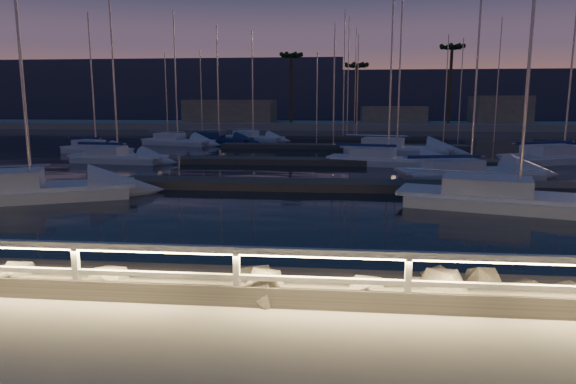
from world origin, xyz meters
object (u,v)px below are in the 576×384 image
object	(u,v)px
sailboat_j	(176,141)
sailboat_m	(252,137)
sailboat_a	(116,157)
sailboat_h	(467,171)
sailboat_i	(217,139)
sailboat_g	(385,159)
guard_rail	(346,266)
sailboat_k	(394,148)
sailboat_d	(511,198)
sailboat_l	(560,156)
sailboat_b	(26,189)
sailboat_e	(95,149)

from	to	relation	value
sailboat_j	sailboat_m	xyz separation A→B (m)	(6.53, 5.66, -0.00)
sailboat_a	sailboat_m	bearing A→B (deg)	80.95
sailboat_h	sailboat_j	bearing A→B (deg)	126.31
sailboat_m	sailboat_i	bearing A→B (deg)	-119.07
sailboat_i	sailboat_m	bearing A→B (deg)	53.88
sailboat_g	sailboat_m	distance (m)	23.77
guard_rail	sailboat_h	distance (m)	21.38
sailboat_a	sailboat_i	size ratio (longest dim) A/B	0.98
sailboat_i	sailboat_k	size ratio (longest dim) A/B	0.78
sailboat_a	sailboat_i	bearing A→B (deg)	87.80
sailboat_j	sailboat_k	size ratio (longest dim) A/B	0.84
sailboat_d	sailboat_l	xyz separation A→B (m)	(8.59, 16.85, 0.01)
sailboat_h	sailboat_m	distance (m)	30.72
sailboat_d	sailboat_i	bearing A→B (deg)	138.25
sailboat_b	sailboat_i	world-z (taller)	sailboat_b
sailboat_l	sailboat_h	bearing A→B (deg)	-158.82
sailboat_a	sailboat_k	size ratio (longest dim) A/B	0.77
sailboat_a	sailboat_g	world-z (taller)	sailboat_g
guard_rail	sailboat_m	xyz separation A→B (m)	(-9.70, 46.15, -0.95)
sailboat_k	sailboat_m	bearing A→B (deg)	153.43
sailboat_a	sailboat_l	size ratio (longest dim) A/B	0.73
sailboat_d	sailboat_g	distance (m)	14.32
sailboat_b	sailboat_d	world-z (taller)	sailboat_d
sailboat_e	sailboat_i	distance (m)	13.96
sailboat_i	sailboat_g	bearing A→B (deg)	-37.33
sailboat_j	sailboat_d	bearing A→B (deg)	-33.43
sailboat_d	sailboat_j	distance (m)	36.41
sailboat_j	sailboat_h	bearing A→B (deg)	-23.64
sailboat_m	sailboat_k	bearing A→B (deg)	-23.38
sailboat_k	sailboat_b	bearing A→B (deg)	-114.30
sailboat_g	sailboat_k	distance (m)	8.17
guard_rail	sailboat_j	xyz separation A→B (m)	(-16.23, 40.49, -0.94)
sailboat_b	sailboat_i	size ratio (longest dim) A/B	1.23
sailboat_k	sailboat_m	xyz separation A→B (m)	(-13.91, 12.15, -0.03)
sailboat_b	sailboat_k	distance (m)	28.38
sailboat_e	guard_rail	bearing A→B (deg)	-36.58
sailboat_d	sailboat_l	size ratio (longest dim) A/B	0.98
sailboat_k	sailboat_h	bearing A→B (deg)	-64.77
sailboat_g	sailboat_k	bearing A→B (deg)	95.18
sailboat_k	sailboat_e	bearing A→B (deg)	-159.31
sailboat_j	guard_rail	bearing A→B (deg)	-50.49
sailboat_d	guard_rail	bearing A→B (deg)	-102.35
sailboat_e	sailboat_m	xyz separation A→B (m)	(10.40, 14.76, 0.01)
guard_rail	sailboat_g	world-z (taller)	sailboat_g
sailboat_a	sailboat_e	world-z (taller)	sailboat_a
sailboat_k	sailboat_m	distance (m)	18.47
sailboat_g	sailboat_k	xyz separation A→B (m)	(1.39, 8.05, 0.03)
sailboat_g	sailboat_l	world-z (taller)	sailboat_l
sailboat_a	sailboat_b	size ratio (longest dim) A/B	0.80
sailboat_g	sailboat_i	world-z (taller)	sailboat_g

